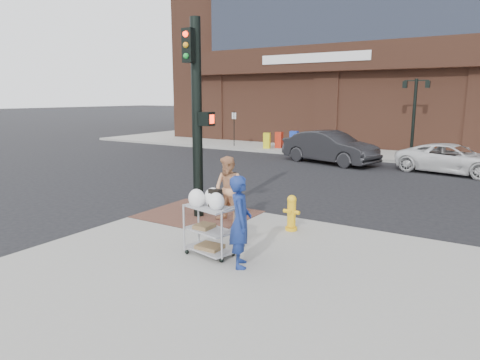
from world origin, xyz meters
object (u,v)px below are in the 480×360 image
Objects in this scene: lamp_post at (414,109)px; pedestrian_tan at (228,190)px; traffic_signal_pole at (197,113)px; utility_cart at (210,225)px; woman_blue at (240,221)px; fire_hydrant at (292,212)px; minivan_white at (453,159)px; sedan_dark at (330,147)px.

pedestrian_tan is (-1.52, -15.26, -1.64)m from lamp_post.
pedestrian_tan is (0.96, -0.03, -1.85)m from traffic_signal_pole.
pedestrian_tan is 2.29m from utility_cart.
lamp_post is 17.57m from woman_blue.
traffic_signal_pole is at bearing -175.76° from fire_hydrant.
minivan_white is at bearing 77.80° from utility_cart.
lamp_post is at bearing 88.06° from utility_cart.
utility_cart is at bearing -153.86° from sedan_dark.
woman_blue is 1.03× the size of pedestrian_tan.
woman_blue is (2.70, -2.27, -1.82)m from traffic_signal_pole.
woman_blue is at bearing -178.09° from minivan_white.
traffic_signal_pole reaches higher than sedan_dark.
sedan_dark is at bearing 93.26° from traffic_signal_pole.
woman_blue is at bearing -89.28° from lamp_post.
fire_hydrant is at bearing -30.52° from woman_blue.
utility_cart is at bearing -56.32° from pedestrian_tan.
utility_cart is (0.93, -2.08, -0.22)m from pedestrian_tan.
woman_blue is at bearing -87.25° from fire_hydrant.
woman_blue is 14.15m from sedan_dark.
utility_cart reaches higher than minivan_white.
pedestrian_tan is 12.19m from minivan_white.
traffic_signal_pole reaches higher than minivan_white.
woman_blue is (0.22, -17.50, -1.61)m from lamp_post.
pedestrian_tan reaches higher than utility_cart.
lamp_post is 4.71× the size of fire_hydrant.
woman_blue reaches higher than fire_hydrant.
utility_cart is 1.58× the size of fire_hydrant.
pedestrian_tan is at bearing -156.47° from sedan_dark.
traffic_signal_pole is at bearing 167.95° from minivan_white.
pedestrian_tan reaches higher than fire_hydrant.
pedestrian_tan is at bearing -95.67° from lamp_post.
traffic_signal_pole is at bearing -99.24° from lamp_post.
woman_blue is 1.27× the size of utility_cart.
minivan_white is at bearing -57.56° from lamp_post.
lamp_post reaches higher than sedan_dark.
traffic_signal_pole is 1.04× the size of sedan_dark.
pedestrian_tan is at bearing -172.06° from fire_hydrant.
utility_cart is (-0.81, 0.15, -0.25)m from woman_blue.
fire_hydrant is (3.23, -11.28, -0.21)m from sedan_dark.
traffic_signal_pole is 3.71× the size of utility_cart.
sedan_dark is 5.68× the size of fire_hydrant.
sedan_dark is at bearing -19.57° from woman_blue.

